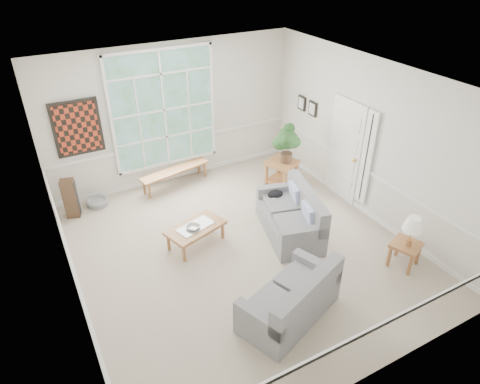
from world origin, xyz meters
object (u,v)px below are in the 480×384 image
(loveseat_front, at_px, (290,294))
(coffee_table, at_px, (196,235))
(side_table, at_px, (404,254))
(end_table, at_px, (281,173))
(loveseat_right, at_px, (290,213))

(loveseat_front, height_order, coffee_table, loveseat_front)
(side_table, bearing_deg, end_table, 96.03)
(coffee_table, distance_m, side_table, 3.56)
(loveseat_right, distance_m, side_table, 2.05)
(loveseat_right, distance_m, loveseat_front, 2.01)
(loveseat_front, xyz_separation_m, end_table, (1.97, 3.21, -0.12))
(loveseat_right, relative_size, loveseat_front, 1.05)
(loveseat_right, bearing_deg, end_table, 76.48)
(end_table, bearing_deg, loveseat_front, -121.52)
(loveseat_right, distance_m, coffee_table, 1.74)
(loveseat_front, xyz_separation_m, coffee_table, (-0.52, 2.17, -0.22))
(loveseat_front, xyz_separation_m, side_table, (2.31, -0.00, -0.19))
(side_table, bearing_deg, loveseat_front, 179.98)
(loveseat_right, relative_size, side_table, 3.59)
(coffee_table, bearing_deg, side_table, -54.58)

